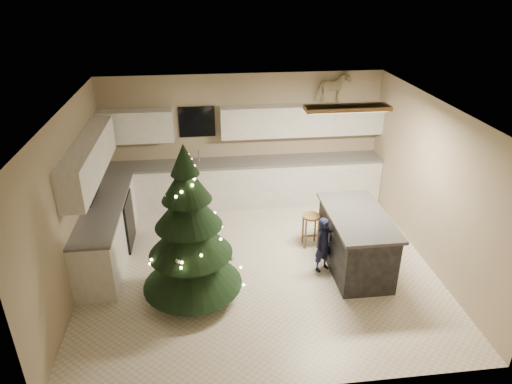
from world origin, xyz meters
TOP-DOWN VIEW (x-y plane):
  - ground_plane at (0.00, 0.00)m, footprint 5.50×5.50m
  - room_shell at (0.02, 0.00)m, footprint 5.52×5.02m
  - cabinetry at (-0.91, 1.65)m, footprint 5.50×3.20m
  - island at (1.52, -0.23)m, footprint 0.90×1.70m
  - bar_stool at (0.96, 0.48)m, footprint 0.31×0.31m
  - christmas_tree at (-1.05, -0.66)m, footprint 1.49×1.44m
  - toddler at (1.00, -0.25)m, footprint 0.40×0.36m
  - rocking_horse at (1.73, 2.32)m, footprint 0.73×0.54m

SIDE VIEW (x-z plane):
  - ground_plane at x=0.00m, z-range 0.00..0.00m
  - bar_stool at x=0.96m, z-range 0.15..0.74m
  - toddler at x=1.00m, z-range 0.00..0.92m
  - island at x=1.52m, z-range 0.00..0.95m
  - cabinetry at x=-0.91m, z-range -0.24..1.76m
  - christmas_tree at x=-1.05m, z-range -0.21..2.17m
  - room_shell at x=0.02m, z-range 0.44..3.05m
  - rocking_horse at x=1.73m, z-range 2.01..2.59m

